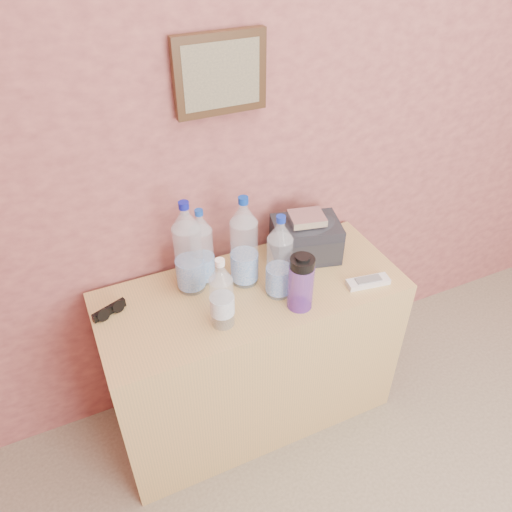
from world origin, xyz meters
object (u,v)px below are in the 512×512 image
(dresser, at_px, (252,354))
(ac_remote, at_px, (368,282))
(toiletry_bag, at_px, (306,237))
(pet_small, at_px, (222,297))
(pet_large_a, at_px, (202,250))
(pet_large_c, at_px, (244,246))
(sunglasses, at_px, (109,310))
(pet_large_b, at_px, (189,252))
(foil_packet, at_px, (307,218))
(pet_large_d, at_px, (279,261))
(nalgene_bottle, at_px, (301,282))

(dresser, distance_m, ac_remote, 0.56)
(ac_remote, relative_size, toiletry_bag, 0.63)
(pet_small, xyz_separation_m, toiletry_bag, (0.43, 0.21, -0.03))
(dresser, bearing_deg, pet_large_a, 136.51)
(ac_remote, bearing_deg, pet_large_c, 161.51)
(pet_large_c, distance_m, pet_small, 0.23)
(pet_large_c, distance_m, ac_remote, 0.47)
(pet_small, xyz_separation_m, sunglasses, (-0.34, 0.20, -0.10))
(pet_large_b, bearing_deg, pet_large_c, -13.05)
(toiletry_bag, bearing_deg, foil_packet, -113.91)
(pet_large_a, bearing_deg, dresser, -43.49)
(pet_small, relative_size, ac_remote, 1.69)
(pet_large_c, height_order, pet_large_d, pet_large_c)
(dresser, relative_size, pet_large_d, 3.43)
(dresser, distance_m, pet_large_a, 0.52)
(pet_large_d, relative_size, ac_remote, 2.06)
(pet_small, distance_m, nalgene_bottle, 0.27)
(dresser, distance_m, pet_large_c, 0.51)
(pet_large_d, xyz_separation_m, ac_remote, (0.32, -0.10, -0.13))
(pet_large_c, bearing_deg, pet_small, -131.80)
(nalgene_bottle, height_order, sunglasses, nalgene_bottle)
(dresser, relative_size, pet_small, 4.17)
(nalgene_bottle, distance_m, toiletry_bag, 0.29)
(dresser, distance_m, pet_large_d, 0.50)
(ac_remote, bearing_deg, sunglasses, 173.92)
(pet_large_c, distance_m, sunglasses, 0.51)
(pet_large_c, xyz_separation_m, pet_large_d, (0.08, -0.11, -0.01))
(pet_large_a, relative_size, pet_large_d, 0.93)
(nalgene_bottle, bearing_deg, toiletry_bag, 57.43)
(pet_large_b, xyz_separation_m, nalgene_bottle, (0.31, -0.25, -0.05))
(pet_large_b, distance_m, sunglasses, 0.33)
(pet_large_b, relative_size, nalgene_bottle, 1.68)
(pet_large_d, bearing_deg, sunglasses, 166.14)
(pet_large_d, distance_m, ac_remote, 0.36)
(ac_remote, relative_size, foil_packet, 1.24)
(pet_large_b, bearing_deg, pet_large_d, -29.64)
(pet_large_b, bearing_deg, toiletry_bag, -0.09)
(foil_packet, bearing_deg, ac_remote, -60.49)
(pet_small, height_order, sunglasses, pet_small)
(dresser, xyz_separation_m, pet_small, (-0.15, -0.11, 0.47))
(pet_large_b, bearing_deg, dresser, -28.22)
(dresser, distance_m, sunglasses, 0.62)
(nalgene_bottle, bearing_deg, foil_packet, 57.77)
(dresser, relative_size, pet_large_b, 3.09)
(pet_large_b, xyz_separation_m, foil_packet, (0.46, -0.01, 0.02))
(pet_large_b, distance_m, pet_large_d, 0.31)
(dresser, bearing_deg, pet_large_c, 91.90)
(pet_large_d, xyz_separation_m, toiletry_bag, (0.19, 0.15, -0.06))
(dresser, bearing_deg, nalgene_bottle, -50.49)
(pet_large_a, bearing_deg, sunglasses, -173.69)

